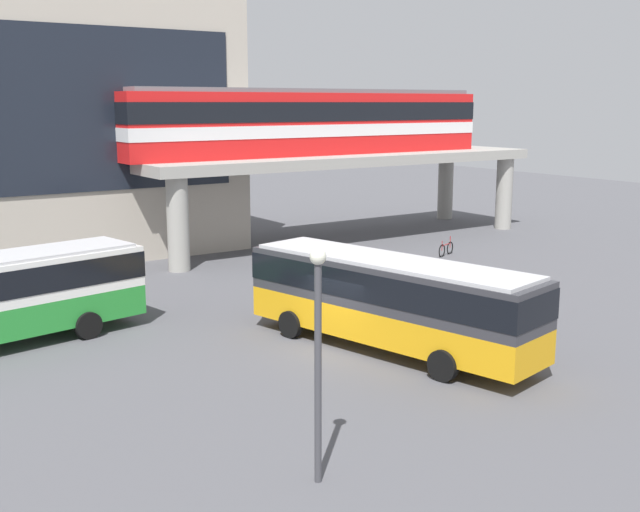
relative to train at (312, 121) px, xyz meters
The scene contains 9 objects.
ground_plane 15.37m from the train, 144.48° to the right, with size 120.00×120.00×0.00m, color #515156.
elevated_platform 3.29m from the train, ahead, with size 26.15×7.27×5.35m.
train is the anchor object (origin of this frame).
bus_main 21.82m from the train, 116.76° to the right, with size 4.87×11.33×3.22m.
bicycle_blue 11.16m from the train, 128.46° to the right, with size 1.78×0.27×1.04m.
bicycle_red 11.03m from the train, 62.61° to the right, with size 1.69×0.70×1.04m.
bicycle_silver 9.72m from the train, 140.68° to the right, with size 1.78×0.34×1.04m.
pedestrian_waiting_near_stop 19.95m from the train, 97.71° to the right, with size 0.47×0.46×1.58m.
lamp_post 30.69m from the train, 123.66° to the right, with size 0.36×0.36×5.35m.
Camera 1 is at (-14.99, -20.81, 8.39)m, focal length 43.57 mm.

